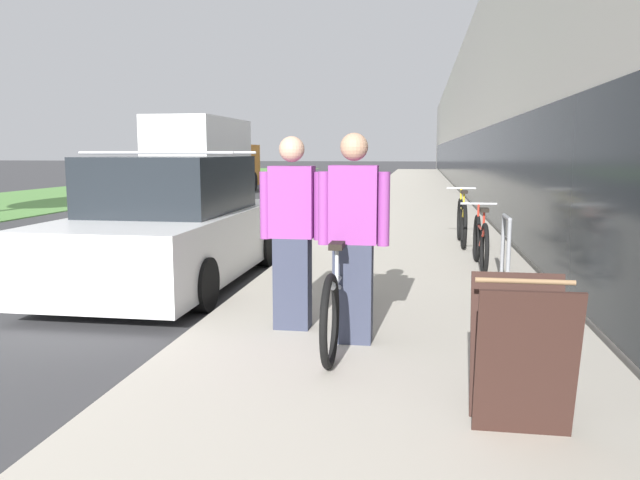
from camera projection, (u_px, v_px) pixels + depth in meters
The scene contains 12 objects.
sidewalk_slab at pixel (413, 195), 24.25m from camera, with size 3.67×70.00×0.11m.
storefront_facade at pixel (558, 123), 30.57m from camera, with size 10.01×70.00×6.28m.
lawn_strip at pixel (132, 187), 30.29m from camera, with size 7.21×70.00×0.03m.
tandem_bicycle at pixel (346, 288), 5.72m from camera, with size 0.52×2.88×0.91m.
person_rider at pixel (353, 239), 5.27m from camera, with size 0.61×0.24×1.78m.
person_bystander at pixel (292, 233), 5.69m from camera, with size 0.60×0.23×1.76m.
bike_rack_hoop at pixel (506, 242), 7.75m from camera, with size 0.05×0.60×0.84m.
cruiser_bike_nearest at pixel (480, 242), 8.71m from camera, with size 0.52×1.81×0.89m.
cruiser_bike_middle at pixel (462, 221), 10.96m from camera, with size 0.52×1.86×0.98m.
sandwich_board_sign at pixel (521, 353), 3.66m from camera, with size 0.56×0.56×0.90m.
parked_sedan_curbside at pixel (174, 227), 8.22m from camera, with size 1.99×4.63×1.74m.
moving_truck at pixel (206, 157), 24.82m from camera, with size 2.55×7.58×3.01m.
Camera 1 is at (5.95, -3.53, 1.74)m, focal length 35.00 mm.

